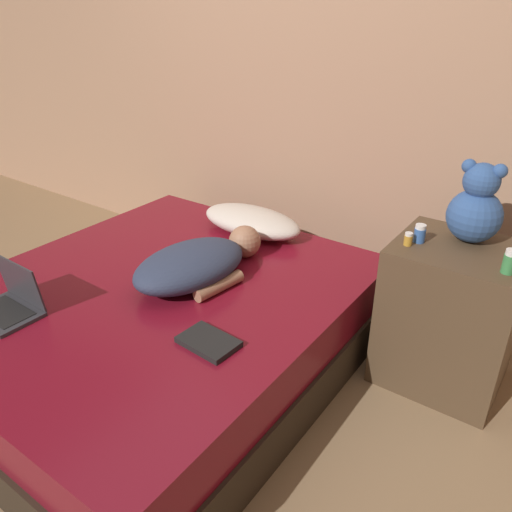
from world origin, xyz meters
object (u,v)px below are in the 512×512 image
object	(u,v)px
teddy_bear	(476,207)
bottle_amber	(408,239)
person_lying	(197,263)
book	(208,342)
pillow	(251,221)
bottle_green	(510,262)
bottle_blue	(420,234)
laptop	(11,301)

from	to	relation	value
teddy_bear	bottle_amber	size ratio (longest dim) A/B	6.17
person_lying	book	distance (m)	0.54
bottle_amber	pillow	bearing A→B (deg)	169.99
pillow	bottle_amber	size ratio (longest dim) A/B	10.82
person_lying	bottle_amber	size ratio (longest dim) A/B	13.26
bottle_green	bottle_blue	bearing A→B (deg)	168.60
laptop	pillow	bearing A→B (deg)	75.28
person_lying	bottle_blue	world-z (taller)	bottle_blue
bottle_amber	bottle_green	distance (m)	0.41
person_lying	laptop	world-z (taller)	laptop
person_lying	laptop	distance (m)	0.83
person_lying	bottle_amber	xyz separation A→B (m)	(0.86, 0.42, 0.20)
pillow	bottle_blue	size ratio (longest dim) A/B	7.72
book	bottle_green	bearing A→B (deg)	41.33
teddy_bear	book	xyz separation A→B (m)	(-0.68, -1.00, -0.40)
bottle_blue	book	size ratio (longest dim) A/B	0.34
laptop	teddy_bear	world-z (taller)	teddy_bear
teddy_bear	person_lying	bearing A→B (deg)	-149.43
pillow	bottle_green	world-z (taller)	bottle_green
bottle_amber	laptop	bearing A→B (deg)	-140.03
bottle_blue	book	world-z (taller)	bottle_blue
bottle_amber	bottle_green	world-z (taller)	bottle_green
teddy_bear	bottle_amber	xyz separation A→B (m)	(-0.21, -0.21, -0.13)
pillow	person_lying	xyz separation A→B (m)	(0.11, -0.59, 0.02)
teddy_bear	bottle_green	distance (m)	0.32
person_lying	bottle_green	size ratio (longest dim) A/B	7.77
pillow	bottle_green	bearing A→B (deg)	-7.75
pillow	laptop	xyz separation A→B (m)	(-0.36, -1.28, -0.02)
pillow	person_lying	world-z (taller)	person_lying
laptop	bottle_green	xyz separation A→B (m)	(1.73, 1.09, 0.25)
laptop	bottle_amber	distance (m)	1.74
person_lying	bottle_amber	distance (m)	0.98
laptop	bottle_blue	bearing A→B (deg)	41.74
pillow	person_lying	distance (m)	0.60
bottle_amber	person_lying	bearing A→B (deg)	-153.78
teddy_bear	bottle_blue	size ratio (longest dim) A/B	4.40
bottle_amber	bottle_blue	bearing A→B (deg)	64.93
teddy_bear	bottle_amber	distance (m)	0.32
laptop	book	bearing A→B (deg)	21.30
pillow	bottle_green	distance (m)	1.41
pillow	person_lying	bearing A→B (deg)	-79.78
bottle_green	book	size ratio (longest dim) A/B	0.41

